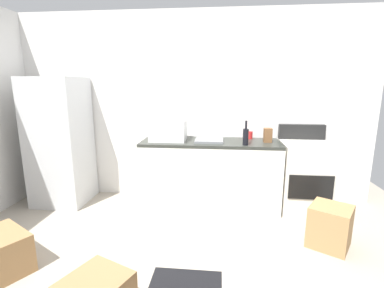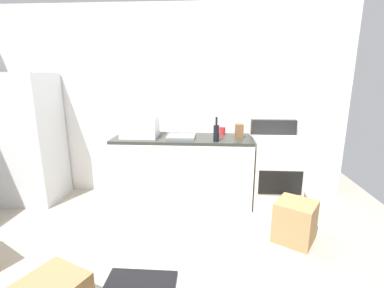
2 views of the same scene
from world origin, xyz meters
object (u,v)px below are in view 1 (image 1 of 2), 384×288
at_px(coffee_mug, 250,135).
at_px(knife_block, 268,135).
at_px(refrigerator, 60,141).
at_px(cardboard_box_large, 3,252).
at_px(wine_bottle, 246,136).
at_px(microwave, 168,130).
at_px(cardboard_box_medium, 330,226).
at_px(stove_oven, 304,176).

xyz_separation_m(coffee_mug, knife_block, (0.21, -0.20, 0.04)).
height_order(refrigerator, cardboard_box_large, refrigerator).
distance_m(refrigerator, knife_block, 2.79).
xyz_separation_m(refrigerator, cardboard_box_large, (0.28, -1.49, -0.69)).
xyz_separation_m(coffee_mug, cardboard_box_large, (-2.29, -1.75, -0.77)).
bearing_deg(wine_bottle, coffee_mug, 77.68).
distance_m(refrigerator, microwave, 1.51).
bearing_deg(coffee_mug, cardboard_box_medium, -55.43).
bearing_deg(cardboard_box_medium, microwave, 155.21).
bearing_deg(knife_block, cardboard_box_large, -148.15).
relative_size(cardboard_box_large, cardboard_box_medium, 1.19).
distance_m(microwave, wine_bottle, 1.01).
xyz_separation_m(refrigerator, coffee_mug, (2.58, 0.26, 0.09)).
distance_m(coffee_mug, cardboard_box_large, 2.99).
bearing_deg(cardboard_box_medium, refrigerator, 166.37).
relative_size(stove_oven, cardboard_box_large, 2.17).
height_order(wine_bottle, cardboard_box_medium, wine_bottle).
xyz_separation_m(microwave, knife_block, (1.29, 0.03, -0.05)).
relative_size(wine_bottle, coffee_mug, 3.00).
relative_size(wine_bottle, cardboard_box_medium, 0.70).
relative_size(knife_block, cardboard_box_medium, 0.42).
bearing_deg(microwave, cardboard_box_large, -128.42).
xyz_separation_m(wine_bottle, coffee_mug, (0.09, 0.41, -0.06)).
height_order(wine_bottle, cardboard_box_large, wine_bottle).
height_order(refrigerator, stove_oven, refrigerator).
bearing_deg(wine_bottle, refrigerator, 176.55).
height_order(microwave, wine_bottle, wine_bottle).
height_order(stove_oven, cardboard_box_medium, stove_oven).
relative_size(refrigerator, cardboard_box_large, 3.40).
height_order(microwave, cardboard_box_large, microwave).
relative_size(refrigerator, cardboard_box_medium, 4.03).
relative_size(refrigerator, wine_bottle, 5.74).
distance_m(stove_oven, microwave, 1.86).
bearing_deg(stove_oven, cardboard_box_large, -152.58).
bearing_deg(coffee_mug, stove_oven, -16.43).
distance_m(microwave, coffee_mug, 1.11).
bearing_deg(stove_oven, microwave, -179.32).
xyz_separation_m(refrigerator, microwave, (1.50, 0.03, 0.17)).
bearing_deg(stove_oven, knife_block, 179.50).
distance_m(microwave, cardboard_box_large, 2.13).
distance_m(stove_oven, cardboard_box_medium, 0.89).
bearing_deg(microwave, coffee_mug, 11.81).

